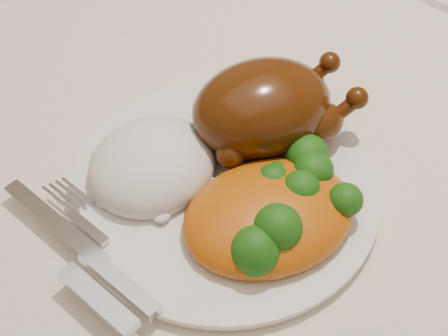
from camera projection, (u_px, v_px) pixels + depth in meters
dining_table at (251, 184)px, 0.67m from camera, size 1.60×0.90×0.76m
tablecloth at (254, 137)px, 0.61m from camera, size 1.73×1.03×0.18m
dinner_plate at (224, 188)px, 0.53m from camera, size 0.33×0.33×0.01m
roast_chicken at (266, 107)px, 0.53m from camera, size 0.16×0.11×0.08m
rice_mound at (152, 166)px, 0.52m from camera, size 0.13×0.12×0.06m
mac_and_cheese at (278, 208)px, 0.49m from camera, size 0.16×0.13×0.06m
cutlery at (93, 266)px, 0.46m from camera, size 0.06×0.18×0.01m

